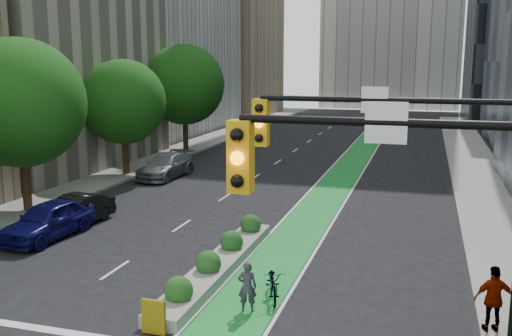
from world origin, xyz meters
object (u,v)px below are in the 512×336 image
Objects in this scene: median_planter at (219,261)px; parked_car_left_mid at (74,211)px; cyclist at (247,287)px; parked_car_left_near at (48,220)px; parked_car_left_far at (166,166)px; bicycle at (273,283)px; pedestrian_far at (494,299)px.

parked_car_left_mid is (-8.48, 3.51, 0.34)m from median_planter.
cyclist is at bearing -55.73° from median_planter.
parked_car_left_near reaches higher than parked_car_left_far.
parked_car_left_far reaches higher than bicycle.
bicycle is at bearing -18.58° from parked_car_left_mid.
pedestrian_far is at bearing -25.68° from bicycle.
parked_car_left_far reaches higher than median_planter.
cyclist is 0.84× the size of pedestrian_far.
pedestrian_far is (17.58, -6.06, 0.39)m from parked_car_left_mid.
cyclist is at bearing -132.52° from bicycle.
median_planter is 3.14m from bicycle.
parked_car_left_mid is 0.81× the size of parked_car_left_far.
parked_car_left_far is (-0.84, 11.61, 0.06)m from parked_car_left_mid.
cyclist is 7.08m from pedestrian_far.
parked_car_left_far is 25.53m from pedestrian_far.
parked_car_left_near is at bearing -38.12° from cyclist.
parked_car_left_mid is at bearing -33.57° from pedestrian_far.
parked_car_left_far reaches higher than parked_car_left_mid.
bicycle is (2.56, -1.81, 0.16)m from median_planter.
cyclist is (2.04, -3.00, 0.43)m from median_planter.
bicycle is at bearing -13.73° from parked_car_left_near.
parked_car_left_far is (-11.37, 18.11, -0.02)m from cyclist.
cyclist is at bearing -10.92° from pedestrian_far.
parked_car_left_far is at bearing -72.50° from cyclist.
parked_car_left_far is (-11.89, 16.92, 0.25)m from bicycle.
parked_car_left_far is at bearing 101.29° from parked_car_left_mid.
bicycle is 11.55m from parked_car_left_near.
parked_car_left_near is 13.56m from parked_car_left_far.
pedestrian_far is (9.10, -2.55, 0.73)m from median_planter.
bicycle is at bearing -52.53° from parked_car_left_far.
parked_car_left_near reaches higher than cyclist.
parked_car_left_near is at bearing -82.69° from parked_car_left_mid.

